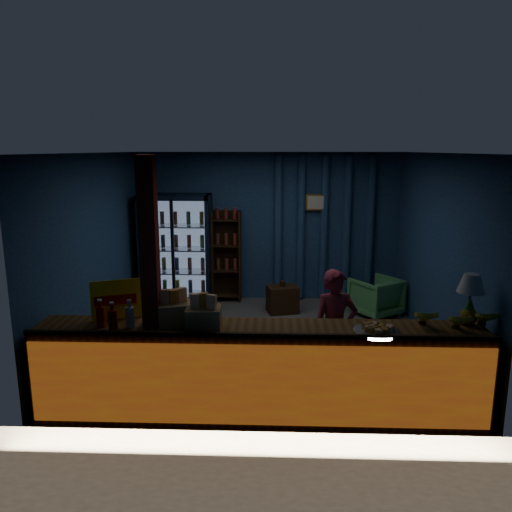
# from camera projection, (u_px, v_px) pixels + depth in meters

# --- Properties ---
(ground) EXTENTS (4.60, 4.60, 0.00)m
(ground) POSITION_uv_depth(u_px,v_px,m) (264.00, 344.00, 6.92)
(ground) COLOR #515154
(ground) RESTS_ON ground
(room_walls) EXTENTS (4.60, 4.60, 4.60)m
(room_walls) POSITION_uv_depth(u_px,v_px,m) (264.00, 232.00, 6.59)
(room_walls) COLOR navy
(room_walls) RESTS_ON ground
(counter) EXTENTS (4.40, 0.57, 0.99)m
(counter) POSITION_uv_depth(u_px,v_px,m) (259.00, 372.00, 4.95)
(counter) COLOR brown
(counter) RESTS_ON ground
(support_post) EXTENTS (0.16, 0.16, 2.60)m
(support_post) POSITION_uv_depth(u_px,v_px,m) (151.00, 291.00, 4.83)
(support_post) COLOR maroon
(support_post) RESTS_ON ground
(beverage_cooler) EXTENTS (1.20, 0.62, 1.90)m
(beverage_cooler) POSITION_uv_depth(u_px,v_px,m) (177.00, 250.00, 8.65)
(beverage_cooler) COLOR black
(beverage_cooler) RESTS_ON ground
(bottle_shelf) EXTENTS (0.50, 0.28, 1.60)m
(bottle_shelf) POSITION_uv_depth(u_px,v_px,m) (227.00, 256.00, 8.79)
(bottle_shelf) COLOR #341F10
(bottle_shelf) RESTS_ON ground
(curtain_folds) EXTENTS (1.74, 0.14, 2.50)m
(curtain_folds) POSITION_uv_depth(u_px,v_px,m) (324.00, 228.00, 8.70)
(curtain_folds) COLOR navy
(curtain_folds) RESTS_ON room_walls
(framed_picture) EXTENTS (0.36, 0.04, 0.28)m
(framed_picture) POSITION_uv_depth(u_px,v_px,m) (316.00, 202.00, 8.57)
(framed_picture) COLOR gold
(framed_picture) RESTS_ON room_walls
(shopkeeper) EXTENTS (0.54, 0.40, 1.37)m
(shopkeeper) POSITION_uv_depth(u_px,v_px,m) (335.00, 330.00, 5.52)
(shopkeeper) COLOR maroon
(shopkeeper) RESTS_ON ground
(green_chair) EXTENTS (0.93, 0.94, 0.62)m
(green_chair) POSITION_uv_depth(u_px,v_px,m) (376.00, 296.00, 8.07)
(green_chair) COLOR #56AD5E
(green_chair) RESTS_ON ground
(side_table) EXTENTS (0.56, 0.46, 0.53)m
(side_table) POSITION_uv_depth(u_px,v_px,m) (282.00, 299.00, 8.22)
(side_table) COLOR #341F10
(side_table) RESTS_ON ground
(yellow_sign) EXTENTS (0.50, 0.27, 0.40)m
(yellow_sign) POSITION_uv_depth(u_px,v_px,m) (116.00, 299.00, 5.07)
(yellow_sign) COLOR #FFED0D
(yellow_sign) RESTS_ON counter
(soda_bottles) EXTENTS (0.37, 0.17, 0.28)m
(soda_bottles) POSITION_uv_depth(u_px,v_px,m) (114.00, 317.00, 4.81)
(soda_bottles) COLOR #B9130C
(soda_bottles) RESTS_ON counter
(snack_box_left) EXTENTS (0.34, 0.28, 0.35)m
(snack_box_left) POSITION_uv_depth(u_px,v_px,m) (204.00, 316.00, 4.79)
(snack_box_left) COLOR tan
(snack_box_left) RESTS_ON counter
(snack_box_centre) EXTENTS (0.41, 0.37, 0.35)m
(snack_box_centre) POSITION_uv_depth(u_px,v_px,m) (174.00, 312.00, 4.93)
(snack_box_centre) COLOR tan
(snack_box_centre) RESTS_ON counter
(pastry_tray) EXTENTS (0.44, 0.44, 0.07)m
(pastry_tray) POSITION_uv_depth(u_px,v_px,m) (376.00, 330.00, 4.70)
(pastry_tray) COLOR silver
(pastry_tray) RESTS_ON counter
(banana_bunches) EXTENTS (1.13, 0.31, 0.18)m
(banana_bunches) POSITION_uv_depth(u_px,v_px,m) (471.00, 319.00, 4.81)
(banana_bunches) COLOR yellow
(banana_bunches) RESTS_ON counter
(table_lamp) EXTENTS (0.26, 0.26, 0.52)m
(table_lamp) POSITION_uv_depth(u_px,v_px,m) (471.00, 285.00, 4.83)
(table_lamp) COLOR black
(table_lamp) RESTS_ON counter
(pineapple) EXTENTS (0.17, 0.17, 0.29)m
(pineapple) POSITION_uv_depth(u_px,v_px,m) (469.00, 314.00, 4.88)
(pineapple) COLOR olive
(pineapple) RESTS_ON counter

